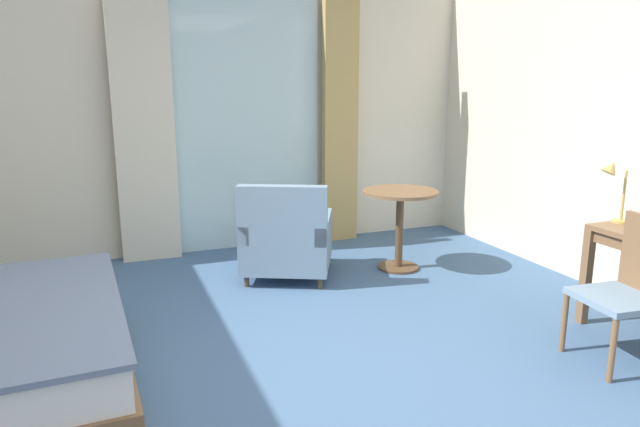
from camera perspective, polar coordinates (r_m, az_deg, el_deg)
The scene contains 9 objects.
ground at distance 3.37m, azimuth -5.01°, elevation -17.97°, with size 6.69×6.48×0.10m, color #426084.
wall_back at distance 5.83m, azimuth -13.74°, elevation 10.22°, with size 6.29×0.12×2.89m, color beige.
balcony_glass_door at distance 5.88m, azimuth -7.43°, elevation 8.80°, with size 1.55×0.02×2.54m, color silver.
curtain_panel_left at distance 5.61m, azimuth -17.24°, elevation 9.29°, with size 0.55×0.10×2.76m, color beige.
curtain_panel_right at distance 6.09m, azimuth 2.03°, elevation 10.09°, with size 0.37×0.10×2.76m, color tan.
desk_chair at distance 3.94m, azimuth 28.70°, elevation -6.25°, with size 0.48×0.49×0.90m.
desk_lamp at distance 4.41m, azimuth 27.33°, elevation 2.86°, with size 0.25×0.14×0.45m.
armchair_by_window at distance 5.00m, azimuth -3.33°, elevation -2.73°, with size 1.01×1.03×0.87m.
round_cafe_table at distance 5.22m, azimuth 7.99°, elevation 0.24°, with size 0.68×0.68×0.74m.
Camera 1 is at (-0.79, -2.79, 1.68)m, focal length 32.03 mm.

